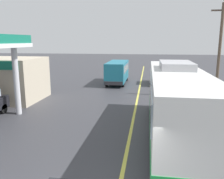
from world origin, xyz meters
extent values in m
plane|color=#38383D|center=(0.00, 20.00, 0.00)|extent=(120.00, 120.00, 0.00)
cube|color=#D8CC4C|center=(0.00, 15.00, 0.00)|extent=(0.16, 50.00, 0.01)
cube|color=white|center=(2.24, 6.56, 1.88)|extent=(2.50, 11.00, 2.90)
cube|color=#1E8C3F|center=(2.24, 6.56, 0.77)|extent=(2.54, 11.04, 0.56)
cube|color=#8C9EAD|center=(2.24, 1.12, 2.42)|extent=(2.30, 0.10, 1.40)
cube|color=#8C9EAD|center=(0.97, 6.56, 2.33)|extent=(0.06, 9.35, 1.10)
cube|color=#8C9EAD|center=(3.51, 6.56, 2.33)|extent=(0.06, 9.35, 1.10)
cube|color=white|center=(2.24, 1.13, 3.12)|extent=(1.75, 0.08, 0.32)
cube|color=#B2B2B7|center=(2.24, 7.56, 3.51)|extent=(1.60, 2.80, 0.36)
cylinder|color=black|center=(1.14, 2.66, 0.50)|extent=(0.30, 1.00, 1.00)
cylinder|color=black|center=(3.34, 2.66, 0.50)|extent=(0.30, 1.00, 1.00)
cylinder|color=black|center=(1.14, 9.86, 0.50)|extent=(0.30, 1.00, 1.00)
cylinder|color=black|center=(3.34, 9.86, 0.50)|extent=(0.30, 1.00, 1.00)
cylinder|color=silver|center=(-7.55, 8.83, 2.30)|extent=(0.36, 0.36, 4.60)
cylinder|color=black|center=(-8.63, 8.79, 0.32)|extent=(0.20, 0.64, 0.64)
cube|color=teal|center=(-2.61, 21.14, 1.39)|extent=(2.00, 6.00, 2.10)
cube|color=#8C9EAD|center=(-2.61, 21.14, 1.79)|extent=(2.04, 5.10, 0.80)
cube|color=#2D2D33|center=(-2.61, 18.09, 0.54)|extent=(1.90, 0.16, 0.36)
cylinder|color=black|center=(-3.49, 19.14, 0.38)|extent=(0.22, 0.76, 0.76)
cylinder|color=black|center=(-1.73, 19.14, 0.38)|extent=(0.22, 0.76, 0.76)
cylinder|color=black|center=(-3.49, 23.14, 0.38)|extent=(0.22, 0.76, 0.76)
cylinder|color=black|center=(-1.73, 23.14, 0.38)|extent=(0.22, 0.76, 0.76)
cube|color=olive|center=(1.99, 21.47, 0.72)|extent=(1.70, 4.20, 0.80)
cube|color=olive|center=(1.99, 21.67, 1.47)|extent=(1.50, 2.31, 0.70)
cube|color=#8C9EAD|center=(1.99, 21.67, 1.47)|extent=(1.53, 2.35, 0.49)
cylinder|color=black|center=(1.24, 19.97, 0.32)|extent=(0.20, 0.64, 0.64)
cylinder|color=black|center=(2.74, 19.97, 0.32)|extent=(0.20, 0.64, 0.64)
cylinder|color=black|center=(1.24, 22.97, 0.32)|extent=(0.20, 0.64, 0.64)
cylinder|color=black|center=(2.74, 22.97, 0.32)|extent=(0.20, 0.64, 0.64)
cylinder|color=brown|center=(6.57, 15.73, 3.86)|extent=(0.24, 0.24, 7.73)
cube|color=#4C3D33|center=(6.57, 15.73, 7.13)|extent=(1.80, 0.12, 0.12)
camera|label=1|loc=(0.81, -5.00, 4.76)|focal=37.80mm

